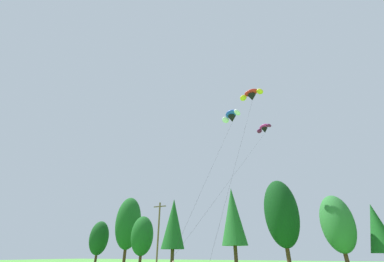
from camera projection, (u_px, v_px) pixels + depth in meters
The scene contains 12 objects.
treeline_tree_a at pixel (99, 238), 56.26m from camera, with size 4.33×4.33×9.36m.
treeline_tree_b at pixel (128, 223), 54.95m from camera, with size 5.67×5.67×14.32m.
treeline_tree_c at pixel (142, 236), 46.00m from camera, with size 4.22×4.22×8.96m.
treeline_tree_d at pixel (173, 223), 43.94m from camera, with size 4.17×4.17×11.68m.
treeline_tree_e at pixel (233, 216), 45.10m from camera, with size 4.66×4.66×13.92m.
treeline_tree_f at pixel (281, 213), 41.09m from camera, with size 5.62×5.62×14.15m.
treeline_tree_g at pixel (337, 223), 36.35m from camera, with size 4.65×4.65×10.57m.
treeline_tree_h at pixel (378, 228), 35.02m from camera, with size 3.60×3.60×9.10m.
utility_pole at pixel (158, 233), 36.21m from camera, with size 2.20×0.26×9.59m.
parafoil_kite_high_magenta at pixel (264, 129), 44.33m from camera, with size 9.53×20.78×22.18m.
parafoil_kite_mid_red_yellow at pixel (252, 95), 33.99m from camera, with size 5.43×10.16×22.03m.
parafoil_kite_far_blue_white at pixel (231, 116), 35.92m from camera, with size 6.49×10.06×20.02m.
Camera 1 is at (10.02, 3.32, 2.20)m, focal length 22.40 mm.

